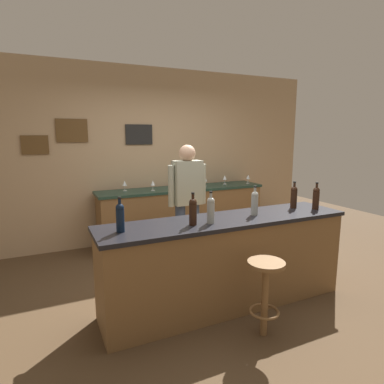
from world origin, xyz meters
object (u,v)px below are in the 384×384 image
at_px(bartender, 187,198).
at_px(wine_bottle_f, 316,197).
at_px(wine_bottle_d, 255,202).
at_px(wine_glass_e, 248,177).
at_px(wine_bottle_b, 193,211).
at_px(wine_bottle_a, 120,216).
at_px(wine_glass_c, 205,179).
at_px(wine_bottle_c, 211,209).
at_px(bar_stool, 265,286).
at_px(wine_glass_b, 153,183).
at_px(wine_glass_d, 225,178).
at_px(wine_bottle_e, 294,196).
at_px(wine_glass_a, 125,184).

bearing_deg(bartender, wine_bottle_f, -45.78).
xyz_separation_m(wine_bottle_d, wine_glass_e, (1.30, 1.99, -0.05)).
distance_m(wine_bottle_b, wine_glass_e, 2.90).
height_order(wine_bottle_a, wine_glass_c, wine_bottle_a).
distance_m(wine_bottle_c, wine_bottle_f, 1.34).
xyz_separation_m(wine_bottle_f, wine_glass_c, (-0.30, 2.11, -0.05)).
bearing_deg(wine_bottle_f, bar_stool, -153.77).
relative_size(wine_bottle_f, wine_glass_b, 1.97).
bearing_deg(wine_bottle_f, bartender, 134.22).
relative_size(wine_bottle_d, wine_bottle_f, 1.00).
bearing_deg(wine_glass_d, wine_bottle_a, -137.45).
relative_size(bar_stool, wine_bottle_a, 2.22).
height_order(wine_bottle_b, wine_bottle_f, same).
bearing_deg(wine_bottle_a, wine_bottle_c, -5.69).
relative_size(wine_bottle_b, wine_bottle_d, 1.00).
distance_m(wine_bottle_b, wine_glass_c, 2.44).
xyz_separation_m(wine_bottle_a, wine_bottle_b, (0.66, -0.07, 0.00)).
bearing_deg(bar_stool, wine_bottle_f, 26.23).
xyz_separation_m(bartender, wine_glass_d, (1.18, 1.05, 0.07)).
bearing_deg(wine_bottle_c, wine_bottle_f, 0.82).
height_order(bar_stool, wine_glass_b, wine_glass_b).
distance_m(wine_bottle_c, wine_glass_d, 2.61).
bearing_deg(wine_bottle_a, wine_glass_b, 64.59).
xyz_separation_m(bar_stool, wine_bottle_c, (-0.26, 0.51, 0.60)).
bearing_deg(wine_bottle_c, wine_bottle_e, 8.39).
xyz_separation_m(bar_stool, wine_bottle_a, (-1.10, 0.59, 0.60)).
bearing_deg(bartender, wine_bottle_a, -136.49).
distance_m(wine_bottle_a, wine_bottle_b, 0.66).
bearing_deg(wine_bottle_b, wine_bottle_d, 5.51).
height_order(bartender, wine_bottle_c, bartender).
height_order(wine_glass_a, wine_glass_c, same).
bearing_deg(wine_glass_b, wine_bottle_c, -93.25).
bearing_deg(wine_bottle_e, wine_bottle_a, -177.46).
bearing_deg(wine_glass_b, wine_bottle_a, -115.41).
bearing_deg(wine_glass_a, wine_bottle_c, -82.87).
height_order(wine_bottle_d, wine_bottle_e, same).
bearing_deg(wine_glass_c, wine_bottle_d, -103.23).
bearing_deg(wine_bottle_b, wine_bottle_c, -5.64).
bearing_deg(wine_glass_e, wine_bottle_d, -123.17).
relative_size(wine_bottle_c, wine_bottle_e, 1.00).
xyz_separation_m(wine_glass_a, wine_glass_e, (2.14, -0.16, 0.00)).
bearing_deg(wine_bottle_c, wine_glass_d, 56.34).
bearing_deg(wine_bottle_f, wine_glass_a, 126.24).
bearing_deg(wine_glass_c, wine_bottle_c, -116.10).
bearing_deg(wine_bottle_d, wine_glass_b, 102.57).
distance_m(wine_bottle_a, wine_glass_e, 3.35).
distance_m(bartender, wine_bottle_c, 1.16).
height_order(bartender, wine_glass_b, bartender).
bearing_deg(bartender, wine_glass_e, 30.78).
height_order(wine_bottle_c, wine_bottle_e, same).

